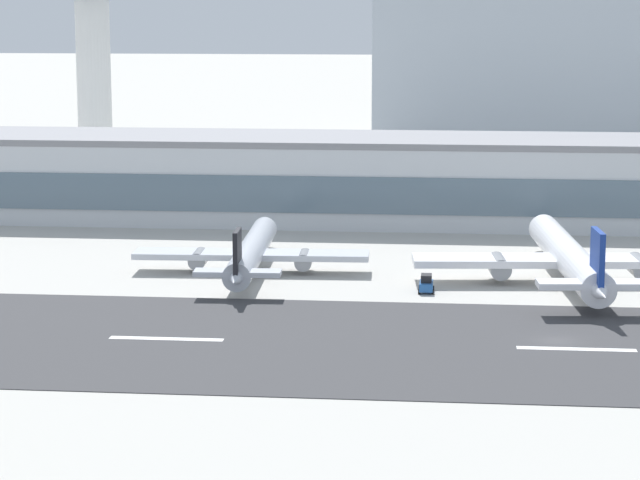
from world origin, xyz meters
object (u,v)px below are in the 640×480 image
at_px(service_baggage_tug_1, 426,284).
at_px(terminal_building, 407,179).
at_px(airliner_black_tail_gate_0, 251,254).
at_px(control_tower, 93,47).
at_px(distant_hotel_block, 590,59).
at_px(airliner_navy_tail_gate_1, 570,259).

bearing_deg(service_baggage_tug_1, terminal_building, 4.90).
bearing_deg(airliner_black_tail_gate_0, control_tower, 24.24).
relative_size(distant_hotel_block, service_baggage_tug_1, 30.43).
bearing_deg(airliner_black_tail_gate_0, service_baggage_tug_1, -114.23).
xyz_separation_m(airliner_black_tail_gate_0, service_baggage_tug_1, (22.75, -9.11, -1.54)).
bearing_deg(control_tower, distant_hotel_block, 31.19).
distance_m(terminal_building, airliner_black_tail_gate_0, 47.28).
relative_size(airliner_black_tail_gate_0, service_baggage_tug_1, 12.15).
height_order(terminal_building, airliner_navy_tail_gate_1, terminal_building).
distance_m(airliner_black_tail_gate_0, service_baggage_tug_1, 24.55).
distance_m(control_tower, airliner_black_tail_gate_0, 99.34).
xyz_separation_m(control_tower, service_baggage_tug_1, (66.07, -95.47, -24.63)).
relative_size(airliner_black_tail_gate_0, airliner_navy_tail_gate_1, 0.84).
distance_m(distant_hotel_block, service_baggage_tug_1, 160.52).
bearing_deg(airliner_navy_tail_gate_1, terminal_building, 20.53).
distance_m(airliner_black_tail_gate_0, airliner_navy_tail_gate_1, 40.44).
bearing_deg(service_baggage_tug_1, distant_hotel_block, -11.94).
bearing_deg(distant_hotel_block, control_tower, -148.81).
xyz_separation_m(terminal_building, control_tower, (-61.74, 43.02, 18.95)).
bearing_deg(service_baggage_tug_1, control_tower, 34.86).
bearing_deg(service_baggage_tug_1, airliner_black_tail_gate_0, 68.35).
distance_m(terminal_building, service_baggage_tug_1, 52.94).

